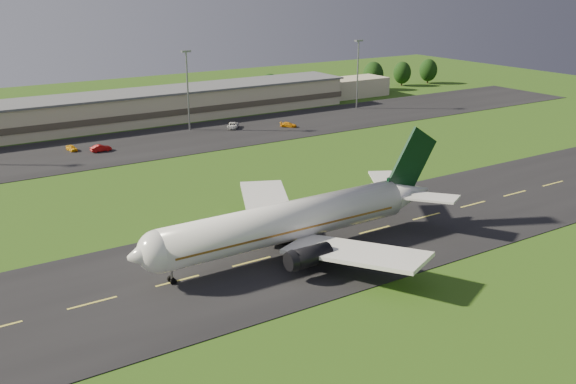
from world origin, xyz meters
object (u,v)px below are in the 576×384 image
light_mast_east (358,66)px  service_vehicle_c (233,126)px  service_vehicle_b (101,148)px  light_mast_centre (187,81)px  service_vehicle_d (288,125)px  airliner (292,221)px  terminal (169,105)px  service_vehicle_a (72,148)px

light_mast_east → service_vehicle_c: size_ratio=3.80×
service_vehicle_c → service_vehicle_b: bearing=-136.6°
light_mast_centre → service_vehicle_d: 28.48m
airliner → service_vehicle_c: (30.68, 75.49, -3.82)m
terminal → service_vehicle_c: terminal is taller
terminal → service_vehicle_b: size_ratio=31.69×
light_mast_centre → light_mast_east: bearing=0.0°
light_mast_centre → service_vehicle_c: light_mast_centre is taller
service_vehicle_c → service_vehicle_d: size_ratio=1.21×
light_mast_east → service_vehicle_d: (-31.67, -11.08, -12.00)m
service_vehicle_b → service_vehicle_c: 36.68m
terminal → service_vehicle_d: size_ratio=32.81×
airliner → light_mast_east: size_ratio=2.52×
terminal → service_vehicle_a: size_ratio=38.67×
service_vehicle_a → service_vehicle_c: 41.78m
service_vehicle_b → service_vehicle_c: (36.34, 4.94, -0.01)m
light_mast_centre → service_vehicle_a: light_mast_centre is taller
light_mast_centre → service_vehicle_a: bearing=-170.5°
terminal → service_vehicle_d: bearing=-51.2°
light_mast_centre → service_vehicle_d: light_mast_centre is taller
service_vehicle_d → service_vehicle_a: bearing=128.8°
service_vehicle_d → airliner: bearing=-167.6°
airliner → light_mast_centre: size_ratio=2.52×
airliner → terminal: size_ratio=0.35×
service_vehicle_d → terminal: bearing=83.6°
service_vehicle_a → service_vehicle_d: size_ratio=0.85×
light_mast_centre → service_vehicle_c: (10.26, -4.51, -11.89)m
light_mast_east → service_vehicle_a: (-86.51, -5.26, -12.00)m
light_mast_east → service_vehicle_b: light_mast_east is taller
light_mast_centre → service_vehicle_d: bearing=-25.4°
terminal → service_vehicle_b: bearing=-137.0°
light_mast_east → service_vehicle_d: bearing=-160.7°
airliner → service_vehicle_a: 75.65m
terminal → service_vehicle_a: terminal is taller
light_mast_east → service_vehicle_d: size_ratio=4.60×
light_mast_east → service_vehicle_b: size_ratio=4.45×
light_mast_centre → service_vehicle_b: 30.18m
service_vehicle_c → terminal: bearing=148.9°
light_mast_centre → light_mast_east: 55.00m
service_vehicle_d → service_vehicle_c: bearing=108.2°
service_vehicle_c → service_vehicle_a: bearing=-143.3°
terminal → service_vehicle_a: 39.42m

